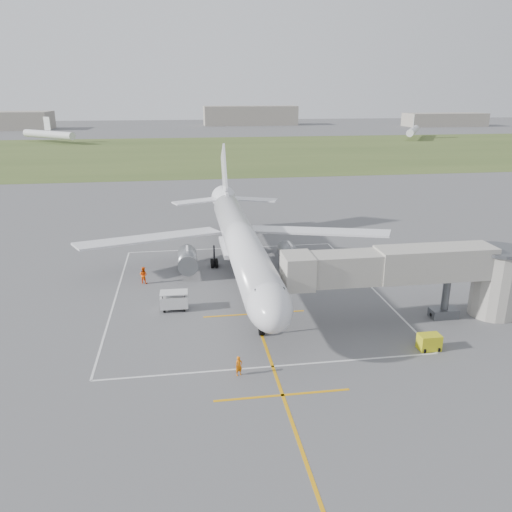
{
  "coord_description": "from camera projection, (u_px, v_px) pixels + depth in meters",
  "views": [
    {
      "loc": [
        -6.52,
        -54.34,
        20.81
      ],
      "look_at": [
        1.08,
        -4.0,
        4.0
      ],
      "focal_mm": 35.0,
      "sensor_mm": 36.0,
      "label": 1
    }
  ],
  "objects": [
    {
      "name": "distant_hangars",
      "position": [
        162.0,
        119.0,
        303.57
      ],
      "size": [
        345.0,
        49.0,
        12.0
      ],
      "color": "gray",
      "rests_on": "ground"
    },
    {
      "name": "ramp_worker_nose",
      "position": [
        239.0,
        366.0,
        38.25
      ],
      "size": [
        0.67,
        0.55,
        1.59
      ],
      "primitive_type": "imported",
      "rotation": [
        0.0,
        0.0,
        0.34
      ],
      "color": "orange",
      "rests_on": "ground"
    },
    {
      "name": "ground",
      "position": [
        242.0,
        278.0,
        58.47
      ],
      "size": [
        700.0,
        700.0,
        0.0
      ],
      "primitive_type": "plane",
      "color": "#545456",
      "rests_on": "ground"
    },
    {
      "name": "ramp_worker_wing",
      "position": [
        143.0,
        275.0,
        56.68
      ],
      "size": [
        1.18,
        1.08,
        1.96
      ],
      "primitive_type": "imported",
      "rotation": [
        0.0,
        0.0,
        2.7
      ],
      "color": "#F75207",
      "rests_on": "ground"
    },
    {
      "name": "distant_aircraft",
      "position": [
        239.0,
        132.0,
        221.96
      ],
      "size": [
        185.32,
        29.41,
        8.85
      ],
      "color": "silver",
      "rests_on": "ground"
    },
    {
      "name": "gpu_unit",
      "position": [
        429.0,
        342.0,
        42.14
      ],
      "size": [
        1.82,
        1.3,
        1.36
      ],
      "rotation": [
        0.0,
        0.0,
        0.0
      ],
      "color": "gold",
      "rests_on": "ground"
    },
    {
      "name": "grass_strip",
      "position": [
        198.0,
        152.0,
        180.53
      ],
      "size": [
        700.0,
        120.0,
        0.02
      ],
      "primitive_type": "cube",
      "color": "#3E5023",
      "rests_on": "ground"
    },
    {
      "name": "apron_markings",
      "position": [
        249.0,
        297.0,
        53.01
      ],
      "size": [
        28.2,
        60.0,
        0.01
      ],
      "color": "orange",
      "rests_on": "ground"
    },
    {
      "name": "airliner",
      "position": [
        241.0,
        241.0,
        57.8
      ],
      "size": [
        38.93,
        46.75,
        13.52
      ],
      "color": "silver",
      "rests_on": "ground"
    },
    {
      "name": "baggage_cart",
      "position": [
        174.0,
        301.0,
        49.77
      ],
      "size": [
        2.77,
        1.7,
        1.9
      ],
      "rotation": [
        0.0,
        0.0,
        -0.02
      ],
      "color": "silver",
      "rests_on": "ground"
    },
    {
      "name": "jet_bridge",
      "position": [
        426.0,
        273.0,
        46.54
      ],
      "size": [
        23.4,
        5.0,
        7.2
      ],
      "color": "#A7A497",
      "rests_on": "ground"
    }
  ]
}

